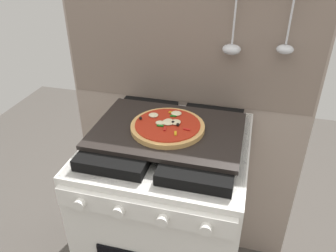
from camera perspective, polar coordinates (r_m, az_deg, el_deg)
kitchen_backsplash at (r=1.57m, az=3.17°, el=1.63°), size 1.10×0.09×1.55m
stove at (r=1.52m, az=-0.02°, el=-15.67°), size 0.60×0.64×0.90m
baking_tray at (r=1.23m, az=0.00°, el=-0.72°), size 0.54×0.38×0.02m
pizza_left at (r=1.22m, az=-0.26°, el=-0.00°), size 0.27×0.27×0.03m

